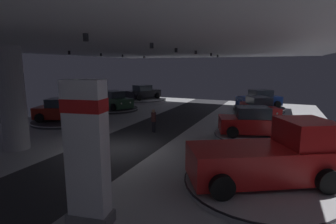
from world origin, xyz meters
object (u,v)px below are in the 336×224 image
at_px(display_car_mid_right, 254,122).
at_px(display_car_deep_right, 259,99).
at_px(column_left, 12,99).
at_px(display_platform_far_left, 115,109).
at_px(display_platform_deep_right, 258,109).
at_px(display_platform_mid_right, 253,136).
at_px(display_platform_mid_left, 64,121).
at_px(display_platform_far_right, 258,119).
at_px(pickup_truck_near_right, 269,157).
at_px(display_car_far_right, 259,108).
at_px(brand_sign_pylon, 87,153).
at_px(display_car_mid_left, 63,110).
at_px(display_car_far_left, 115,100).
at_px(display_platform_near_right, 259,183).
at_px(display_car_deep_left, 143,93).
at_px(visitor_walking_near, 154,119).
at_px(display_platform_deep_left, 144,100).

height_order(display_car_mid_right, display_car_deep_right, display_car_deep_right).
bearing_deg(column_left, display_car_deep_right, 57.84).
bearing_deg(display_platform_far_left, display_car_mid_right, -21.26).
bearing_deg(display_platform_deep_right, display_car_deep_right, 36.99).
relative_size(display_platform_mid_right, display_platform_deep_right, 0.96).
bearing_deg(display_car_mid_right, display_platform_mid_right, 17.50).
distance_m(display_platform_mid_right, display_car_mid_right, 0.91).
height_order(column_left, display_platform_mid_left, column_left).
height_order(display_platform_mid_right, display_car_deep_right, display_car_deep_right).
bearing_deg(display_platform_far_right, display_platform_mid_left, -153.96).
distance_m(pickup_truck_near_right, display_car_far_right, 12.43).
relative_size(brand_sign_pylon, display_car_far_right, 0.91).
bearing_deg(display_platform_far_right, display_platform_deep_right, 94.19).
bearing_deg(display_car_mid_left, display_platform_far_right, 26.03).
relative_size(brand_sign_pylon, display_car_far_left, 0.91).
height_order(display_platform_mid_left, display_car_deep_right, display_car_deep_right).
height_order(display_platform_near_right, display_platform_deep_right, display_platform_deep_right).
bearing_deg(display_platform_mid_left, display_car_deep_left, 89.26).
bearing_deg(display_car_far_left, pickup_truck_near_right, -38.16).
height_order(display_car_mid_right, display_car_deep_left, display_car_deep_left).
bearing_deg(display_car_deep_left, column_left, -82.61).
distance_m(display_car_mid_left, display_platform_deep_right, 18.31).
bearing_deg(column_left, brand_sign_pylon, -25.28).
distance_m(display_platform_deep_right, display_platform_far_left, 14.47).
height_order(column_left, display_car_deep_right, column_left).
height_order(display_platform_deep_right, display_car_deep_right, display_car_deep_right).
bearing_deg(display_platform_far_right, pickup_truck_near_right, -84.36).
xyz_separation_m(display_car_far_left, visitor_walking_near, (7.48, -6.28, -0.12)).
bearing_deg(display_car_deep_left, display_platform_near_right, -50.99).
height_order(brand_sign_pylon, display_platform_mid_left, brand_sign_pylon).
bearing_deg(visitor_walking_near, pickup_truck_near_right, -36.19).
height_order(brand_sign_pylon, display_car_far_left, brand_sign_pylon).
xyz_separation_m(display_platform_far_left, visitor_walking_near, (7.45, -6.27, 0.76)).
height_order(column_left, display_platform_deep_left, column_left).
xyz_separation_m(brand_sign_pylon, visitor_walking_near, (-2.90, 9.99, -1.24)).
relative_size(pickup_truck_near_right, display_platform_mid_left, 1.15).
distance_m(brand_sign_pylon, display_platform_far_left, 19.39).
xyz_separation_m(display_car_mid_right, display_platform_deep_right, (-0.47, 10.90, -0.88)).
height_order(display_platform_deep_left, display_platform_far_left, display_platform_deep_left).
distance_m(display_platform_mid_left, display_car_deep_left, 13.01).
distance_m(display_platform_mid_right, display_car_far_left, 14.94).
relative_size(pickup_truck_near_right, display_platform_far_left, 1.21).
bearing_deg(pickup_truck_near_right, display_platform_mid_left, 160.78).
bearing_deg(column_left, display_platform_mid_left, 113.63).
xyz_separation_m(brand_sign_pylon, display_platform_far_left, (-10.36, 16.27, -2.00)).
relative_size(display_car_mid_right, pickup_truck_near_right, 0.81).
bearing_deg(display_car_far_right, display_platform_deep_right, 94.05).
bearing_deg(display_platform_deep_right, display_car_mid_right, -87.51).
relative_size(display_platform_mid_left, display_car_far_right, 1.07).
distance_m(display_platform_mid_left, display_platform_deep_right, 18.26).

